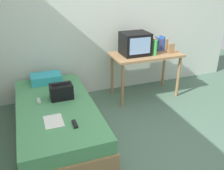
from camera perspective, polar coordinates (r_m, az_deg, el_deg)
The scene contains 13 objects.
ground_plane at distance 3.15m, azimuth 10.07°, elevation -15.56°, with size 8.00×8.00×0.00m, color #4C6B56.
wall_back at distance 4.31m, azimuth -2.15°, elevation 15.04°, with size 5.20×0.10×2.60m, color silver.
bed at distance 3.40m, azimuth -12.50°, elevation -7.81°, with size 1.00×2.00×0.45m.
desk at distance 4.25m, azimuth 7.79°, elevation 5.91°, with size 1.16×0.60×0.77m.
tv at distance 4.10m, azimuth 5.31°, elevation 9.45°, with size 0.44×0.39×0.36m.
water_bottle at distance 4.12m, azimuth 9.83°, elevation 8.47°, with size 0.08×0.08×0.25m, color green.
book_row at distance 4.43m, azimuth 10.71°, elevation 9.28°, with size 0.27×0.17×0.24m.
picture_frame at distance 4.27m, azimuth 13.49°, elevation 8.14°, with size 0.11×0.02×0.17m, color #9E754C.
pillow at distance 3.96m, azimuth -14.89°, elevation 1.50°, with size 0.46×0.29×0.13m, color #33A8B7.
handbag at distance 3.39m, azimuth -11.57°, elevation -1.46°, with size 0.30×0.20×0.22m.
magazine at distance 2.94m, azimuth -13.28°, elevation -8.09°, with size 0.21×0.29×0.01m, color white.
remote_dark at distance 2.84m, azimuth -8.54°, elevation -8.84°, with size 0.04×0.16×0.02m, color black.
remote_silver at distance 3.42m, azimuth -16.47°, elevation -3.51°, with size 0.04×0.14×0.02m, color #B7B7BC.
Camera 1 is at (-1.31, -2.04, 2.01)m, focal length 39.78 mm.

